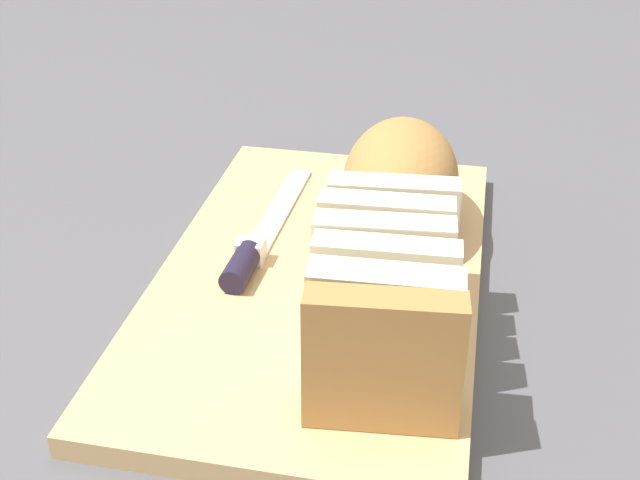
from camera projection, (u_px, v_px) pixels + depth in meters
The scene contains 7 objects.
ground_plane at pixel (320, 288), 0.71m from camera, with size 3.00×3.00×0.00m, color #4C4C51.
cutting_board at pixel (320, 279), 0.71m from camera, with size 0.46×0.27×0.02m, color tan.
bread_loaf at pixel (394, 226), 0.67m from camera, with size 0.37×0.14×0.10m.
bread_knife at pixel (253, 249), 0.71m from camera, with size 0.23×0.02×0.02m.
crumb_near_knife at pixel (314, 305), 0.65m from camera, with size 0.01×0.01×0.01m, color tan.
crumb_near_loaf at pixel (357, 239), 0.74m from camera, with size 0.00×0.00×0.00m, color tan.
crumb_stray_left at pixel (329, 221), 0.77m from camera, with size 0.01×0.01×0.01m, color tan.
Camera 1 is at (0.57, 0.13, 0.41)m, focal length 45.51 mm.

